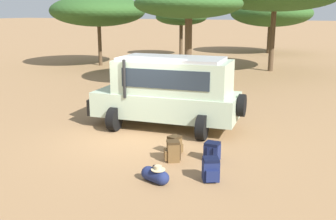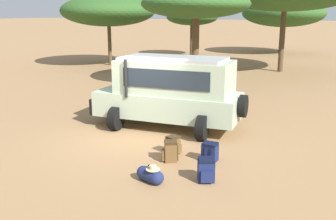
{
  "view_description": "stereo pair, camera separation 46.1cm",
  "coord_description": "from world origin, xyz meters",
  "px_view_note": "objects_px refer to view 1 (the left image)",
  "views": [
    {
      "loc": [
        5.95,
        -10.37,
        3.95
      ],
      "look_at": [
        1.04,
        0.15,
        1.0
      ],
      "focal_mm": 42.0,
      "sensor_mm": 36.0,
      "label": 1
    },
    {
      "loc": [
        6.36,
        -10.16,
        3.95
      ],
      "look_at": [
        1.04,
        0.15,
        1.0
      ],
      "focal_mm": 42.0,
      "sensor_mm": 36.0,
      "label": 2
    }
  ],
  "objects_px": {
    "backpack_near_rear_wheel": "(211,170)",
    "acacia_tree_right_mid": "(271,13)",
    "backpack_cluster_center": "(175,145)",
    "acacia_tree_left_mid": "(181,17)",
    "backpack_beside_front_wheel": "(173,151)",
    "duffel_bag_low_black_case": "(155,175)",
    "safari_vehicle": "(169,91)",
    "backpack_outermost": "(212,151)",
    "acacia_tree_centre_back": "(189,4)",
    "acacia_tree_far_left": "(98,11)"
  },
  "relations": [
    {
      "from": "backpack_near_rear_wheel",
      "to": "acacia_tree_right_mid",
      "type": "bearing_deg",
      "value": 98.49
    },
    {
      "from": "backpack_cluster_center",
      "to": "acacia_tree_right_mid",
      "type": "distance_m",
      "value": 28.95
    },
    {
      "from": "backpack_cluster_center",
      "to": "acacia_tree_left_mid",
      "type": "xyz_separation_m",
      "value": [
        -9.72,
        23.13,
        3.1
      ]
    },
    {
      "from": "backpack_beside_front_wheel",
      "to": "backpack_cluster_center",
      "type": "relative_size",
      "value": 1.11
    },
    {
      "from": "duffel_bag_low_black_case",
      "to": "acacia_tree_left_mid",
      "type": "xyz_separation_m",
      "value": [
        -10.09,
        25.1,
        3.18
      ]
    },
    {
      "from": "backpack_beside_front_wheel",
      "to": "acacia_tree_left_mid",
      "type": "bearing_deg",
      "value": 112.69
    },
    {
      "from": "safari_vehicle",
      "to": "backpack_beside_front_wheel",
      "type": "bearing_deg",
      "value": -63.43
    },
    {
      "from": "backpack_outermost",
      "to": "acacia_tree_left_mid",
      "type": "bearing_deg",
      "value": 115.09
    },
    {
      "from": "backpack_near_rear_wheel",
      "to": "acacia_tree_centre_back",
      "type": "distance_m",
      "value": 13.07
    },
    {
      "from": "acacia_tree_right_mid",
      "to": "duffel_bag_low_black_case",
      "type": "bearing_deg",
      "value": -83.83
    },
    {
      "from": "backpack_beside_front_wheel",
      "to": "acacia_tree_right_mid",
      "type": "bearing_deg",
      "value": 96.11
    },
    {
      "from": "backpack_near_rear_wheel",
      "to": "acacia_tree_centre_back",
      "type": "xyz_separation_m",
      "value": [
        -5.21,
        11.31,
        3.98
      ]
    },
    {
      "from": "backpack_near_rear_wheel",
      "to": "duffel_bag_low_black_case",
      "type": "bearing_deg",
      "value": -150.91
    },
    {
      "from": "backpack_near_rear_wheel",
      "to": "duffel_bag_low_black_case",
      "type": "distance_m",
      "value": 1.33
    },
    {
      "from": "backpack_cluster_center",
      "to": "backpack_outermost",
      "type": "relative_size",
      "value": 1.0
    },
    {
      "from": "backpack_cluster_center",
      "to": "backpack_near_rear_wheel",
      "type": "xyz_separation_m",
      "value": [
        1.53,
        -1.32,
        0.03
      ]
    },
    {
      "from": "backpack_cluster_center",
      "to": "backpack_outermost",
      "type": "bearing_deg",
      "value": -2.2
    },
    {
      "from": "safari_vehicle",
      "to": "backpack_cluster_center",
      "type": "bearing_deg",
      "value": -61.55
    },
    {
      "from": "duffel_bag_low_black_case",
      "to": "acacia_tree_far_left",
      "type": "bearing_deg",
      "value": 127.96
    },
    {
      "from": "backpack_near_rear_wheel",
      "to": "duffel_bag_low_black_case",
      "type": "relative_size",
      "value": 0.73
    },
    {
      "from": "backpack_cluster_center",
      "to": "acacia_tree_left_mid",
      "type": "height_order",
      "value": "acacia_tree_left_mid"
    },
    {
      "from": "safari_vehicle",
      "to": "backpack_beside_front_wheel",
      "type": "relative_size",
      "value": 9.6
    },
    {
      "from": "backpack_outermost",
      "to": "backpack_cluster_center",
      "type": "bearing_deg",
      "value": 177.8
    },
    {
      "from": "acacia_tree_left_mid",
      "to": "backpack_near_rear_wheel",
      "type": "bearing_deg",
      "value": -65.29
    },
    {
      "from": "acacia_tree_centre_back",
      "to": "acacia_tree_right_mid",
      "type": "bearing_deg",
      "value": 87.7
    },
    {
      "from": "safari_vehicle",
      "to": "backpack_cluster_center",
      "type": "distance_m",
      "value": 2.8
    },
    {
      "from": "duffel_bag_low_black_case",
      "to": "safari_vehicle",
      "type": "bearing_deg",
      "value": 110.72
    },
    {
      "from": "duffel_bag_low_black_case",
      "to": "backpack_outermost",
      "type": "bearing_deg",
      "value": 68.46
    },
    {
      "from": "backpack_near_rear_wheel",
      "to": "acacia_tree_far_left",
      "type": "relative_size",
      "value": 0.08
    },
    {
      "from": "backpack_cluster_center",
      "to": "acacia_tree_right_mid",
      "type": "bearing_deg",
      "value": 95.86
    },
    {
      "from": "backpack_near_rear_wheel",
      "to": "backpack_outermost",
      "type": "distance_m",
      "value": 1.34
    },
    {
      "from": "backpack_beside_front_wheel",
      "to": "duffel_bag_low_black_case",
      "type": "xyz_separation_m",
      "value": [
        0.18,
        -1.4,
        -0.1
      ]
    },
    {
      "from": "backpack_outermost",
      "to": "acacia_tree_left_mid",
      "type": "relative_size",
      "value": 0.11
    },
    {
      "from": "backpack_cluster_center",
      "to": "acacia_tree_far_left",
      "type": "distance_m",
      "value": 19.56
    },
    {
      "from": "backpack_beside_front_wheel",
      "to": "acacia_tree_left_mid",
      "type": "relative_size",
      "value": 0.12
    },
    {
      "from": "duffel_bag_low_black_case",
      "to": "acacia_tree_centre_back",
      "type": "distance_m",
      "value": 13.27
    },
    {
      "from": "backpack_near_rear_wheel",
      "to": "acacia_tree_left_mid",
      "type": "height_order",
      "value": "acacia_tree_left_mid"
    },
    {
      "from": "backpack_beside_front_wheel",
      "to": "backpack_near_rear_wheel",
      "type": "height_order",
      "value": "same"
    },
    {
      "from": "acacia_tree_left_mid",
      "to": "safari_vehicle",
      "type": "bearing_deg",
      "value": -67.86
    },
    {
      "from": "acacia_tree_right_mid",
      "to": "backpack_beside_front_wheel",
      "type": "bearing_deg",
      "value": -83.89
    },
    {
      "from": "backpack_beside_front_wheel",
      "to": "acacia_tree_right_mid",
      "type": "height_order",
      "value": "acacia_tree_right_mid"
    },
    {
      "from": "acacia_tree_far_left",
      "to": "backpack_cluster_center",
      "type": "bearing_deg",
      "value": -49.3
    },
    {
      "from": "backpack_outermost",
      "to": "backpack_beside_front_wheel",
      "type": "bearing_deg",
      "value": -151.07
    },
    {
      "from": "safari_vehicle",
      "to": "acacia_tree_right_mid",
      "type": "xyz_separation_m",
      "value": [
        -1.7,
        26.32,
        2.4
      ]
    },
    {
      "from": "backpack_cluster_center",
      "to": "duffel_bag_low_black_case",
      "type": "height_order",
      "value": "backpack_cluster_center"
    },
    {
      "from": "backpack_beside_front_wheel",
      "to": "backpack_cluster_center",
      "type": "xyz_separation_m",
      "value": [
        -0.19,
        0.56,
        -0.03
      ]
    },
    {
      "from": "backpack_cluster_center",
      "to": "backpack_beside_front_wheel",
      "type": "bearing_deg",
      "value": -71.63
    },
    {
      "from": "acacia_tree_far_left",
      "to": "acacia_tree_left_mid",
      "type": "distance_m",
      "value": 9.03
    },
    {
      "from": "safari_vehicle",
      "to": "acacia_tree_centre_back",
      "type": "height_order",
      "value": "acacia_tree_centre_back"
    },
    {
      "from": "backpack_beside_front_wheel",
      "to": "acacia_tree_far_left",
      "type": "distance_m",
      "value": 20.1
    }
  ]
}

